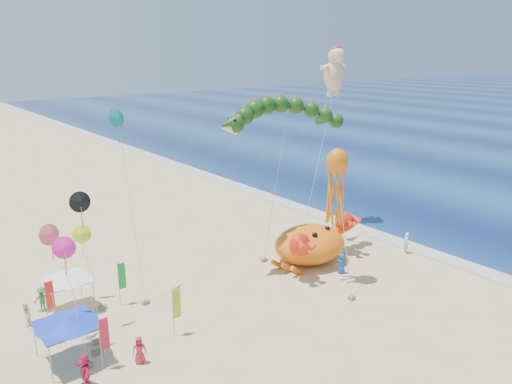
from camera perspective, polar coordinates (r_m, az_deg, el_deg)
ground at (r=40.57m, az=4.02°, el=-8.99°), size 320.00×320.00×0.00m
foam_strip at (r=48.86m, az=14.55°, el=-5.04°), size 320.00×320.00×0.00m
crab_inflatable at (r=41.81m, az=6.30°, el=-5.81°), size 8.52×6.41×3.74m
dragon_kite at (r=40.38m, az=3.21°, el=8.35°), size 12.50×2.68×13.12m
cherub_kite at (r=49.78m, az=9.03°, el=13.59°), size 5.78×2.01×17.46m
octopus_kite at (r=36.87m, az=9.16°, el=1.27°), size 2.39×4.09×10.27m
canopy_blue at (r=30.69m, az=-20.80°, el=-13.68°), size 3.46×3.46×2.71m
canopy_white at (r=36.15m, az=-20.91°, el=-9.06°), size 3.16×3.16×2.71m
feather_flags at (r=32.91m, az=-16.07°, el=-11.98°), size 6.33×6.51×3.20m
beachgoers at (r=33.66m, az=-11.21°, el=-13.19°), size 29.97×10.97×1.87m
small_kites at (r=32.98m, az=-19.05°, el=-2.85°), size 7.58×8.92×13.29m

